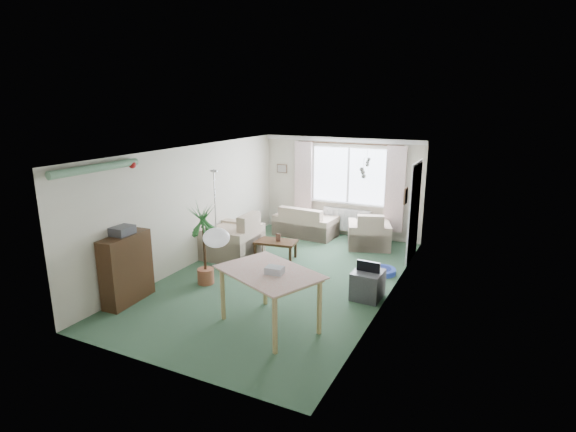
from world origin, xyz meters
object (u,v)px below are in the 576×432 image
at_px(armchair_left, 232,235).
at_px(bookshelf, 127,269).
at_px(sofa, 306,221).
at_px(tv_cube, 368,285).
at_px(houseplant, 204,244).
at_px(armchair_corner, 369,229).
at_px(pet_bed, 382,271).
at_px(dining_table, 269,300).
at_px(coffee_table, 276,250).

relative_size(armchair_left, bookshelf, 0.94).
bearing_deg(armchair_left, bookshelf, -8.61).
xyz_separation_m(sofa, tv_cube, (2.41, -2.87, -0.13)).
distance_m(bookshelf, houseplant, 1.39).
bearing_deg(houseplant, sofa, 83.08).
bearing_deg(armchair_corner, bookshelf, 38.97).
distance_m(sofa, bookshelf, 4.87).
bearing_deg(armchair_corner, pet_bed, 95.79).
bearing_deg(armchair_left, sofa, 157.97).
distance_m(sofa, armchair_left, 2.24).
bearing_deg(bookshelf, pet_bed, 37.36).
distance_m(armchair_left, dining_table, 3.22).
distance_m(armchair_corner, pet_bed, 1.68).
xyz_separation_m(armchair_corner, armchair_left, (-2.45, -1.91, 0.07)).
relative_size(sofa, tv_cube, 2.82).
relative_size(armchair_corner, coffee_table, 1.06).
relative_size(armchair_left, dining_table, 0.80).
bearing_deg(dining_table, coffee_table, 115.85).
xyz_separation_m(armchair_left, coffee_table, (0.89, 0.28, -0.29)).
height_order(armchair_left, coffee_table, armchair_left).
bearing_deg(houseplant, coffee_table, 73.02).
xyz_separation_m(sofa, bookshelf, (-1.13, -4.73, 0.21)).
xyz_separation_m(bookshelf, dining_table, (2.52, 0.28, -0.15)).
bearing_deg(bookshelf, houseplant, 55.42).
bearing_deg(sofa, tv_cube, 133.43).
height_order(armchair_corner, houseplant, houseplant).
bearing_deg(coffee_table, armchair_corner, 46.31).
height_order(houseplant, dining_table, houseplant).
bearing_deg(armchair_corner, tv_cube, 86.14).
distance_m(sofa, tv_cube, 3.75).
xyz_separation_m(armchair_corner, bookshelf, (-2.79, -4.55, 0.16)).
distance_m(armchair_corner, houseplant, 3.98).
bearing_deg(dining_table, armchair_corner, 86.40).
distance_m(tv_cube, pet_bed, 1.21).
relative_size(coffee_table, tv_cube, 1.65).
bearing_deg(pet_bed, bookshelf, -138.72).
relative_size(coffee_table, bookshelf, 0.75).
relative_size(dining_table, tv_cube, 2.59).
xyz_separation_m(coffee_table, tv_cube, (2.31, -1.06, 0.04)).
distance_m(coffee_table, tv_cube, 2.54).
xyz_separation_m(coffee_table, dining_table, (1.28, -2.65, 0.23)).
relative_size(sofa, coffee_table, 1.71).
bearing_deg(pet_bed, sofa, 144.71).
xyz_separation_m(armchair_left, tv_cube, (3.20, -0.78, -0.25)).
bearing_deg(coffee_table, tv_cube, -24.65).
bearing_deg(bookshelf, armchair_corner, 54.61).
height_order(bookshelf, tv_cube, bookshelf).
xyz_separation_m(armchair_left, pet_bed, (3.15, 0.42, -0.43)).
relative_size(sofa, bookshelf, 1.29).
xyz_separation_m(armchair_corner, coffee_table, (-1.55, -1.63, -0.22)).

